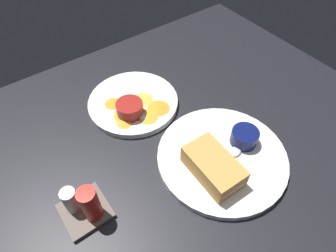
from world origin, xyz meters
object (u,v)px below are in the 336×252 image
Objects in this scene: plate_sandwich_main at (223,159)px; ramekin_light_gravy at (130,108)px; ramekin_dark_sauce at (243,135)px; spoon_by_gravy_ramekin at (139,112)px; condiment_caddy at (84,205)px; plate_chips_companion at (133,102)px; spoon_by_dark_ramekin at (234,155)px; sandwich_half_near at (212,168)px.

plate_sandwich_main is 4.35× the size of ramekin_light_gravy.
ramekin_dark_sauce is 28.42cm from ramekin_light_gravy.
condiment_caddy is (-15.88, 22.48, 1.44)cm from spoon_by_gravy_ramekin.
condiment_caddy is at bearing 131.48° from plate_chips_companion.
ramekin_light_gravy reaches higher than spoon_by_dark_ramekin.
condiment_caddy is at bearing 125.25° from spoon_by_gravy_ramekin.
spoon_by_dark_ramekin is 25.83cm from spoon_by_gravy_ramekin.
ramekin_dark_sauce is 0.26× the size of plate_chips_companion.
ramekin_dark_sauce is 37.62cm from condiment_caddy.
spoon_by_dark_ramekin is at bearing 114.18° from ramekin_dark_sauce.
plate_sandwich_main is 2.19× the size of sandwich_half_near.
ramekin_light_gravy is 0.68× the size of spoon_by_gravy_ramekin.
ramekin_dark_sauce is at bearing -82.76° from plate_sandwich_main.
spoon_by_gravy_ramekin is 27.56cm from condiment_caddy.
plate_sandwich_main is at bearing -160.20° from spoon_by_gravy_ramekin.
spoon_by_gravy_ramekin is at bearing 34.09° from ramekin_dark_sauce.
plate_sandwich_main is 2.53cm from spoon_by_dark_ramekin.
spoon_by_dark_ramekin and spoon_by_gravy_ramekin have the same top height.
ramekin_dark_sauce is (0.84, -6.58, 2.71)cm from plate_sandwich_main.
plate_sandwich_main is 3.07× the size of spoon_by_dark_ramekin.
ramekin_dark_sauce is (2.40, -11.95, -0.49)cm from sandwich_half_near.
ramekin_light_gravy reaches higher than plate_chips_companion.
condiment_caddy reaches higher than plate_sandwich_main.
spoon_by_dark_ramekin is at bearing -162.76° from plate_chips_companion.
ramekin_light_gravy is at bearing 35.83° from ramekin_dark_sauce.
spoon_by_gravy_ramekin is (-4.91, 1.04, 1.16)cm from plate_chips_companion.
sandwich_half_near reaches higher than plate_chips_companion.
plate_sandwich_main is at bearing -102.29° from condiment_caddy.
sandwich_half_near is (-1.57, 5.37, 3.20)cm from plate_sandwich_main.
spoon_by_dark_ramekin is 33.43cm from condiment_caddy.
ramekin_dark_sauce is at bearing -145.91° from spoon_by_gravy_ramekin.
sandwich_half_near is at bearing -176.64° from plate_chips_companion.
plate_sandwich_main is at bearing 97.24° from ramekin_dark_sauce.
condiment_caddy is (6.66, 30.59, 2.61)cm from plate_sandwich_main.
plate_chips_companion is at bearing -11.95° from spoon_by_gravy_ramekin.
ramekin_light_gravy is at bearing -50.02° from condiment_caddy.
plate_chips_companion is (27.45, 7.08, 0.00)cm from plate_sandwich_main.
plate_sandwich_main is at bearing -165.54° from plate_chips_companion.
spoon_by_dark_ramekin is at bearing -103.78° from condiment_caddy.
sandwich_half_near is 24.35cm from spoon_by_gravy_ramekin.
plate_chips_companion is at bearing 3.36° from sandwich_half_near.
spoon_by_dark_ramekin is at bearing -154.70° from ramekin_light_gravy.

